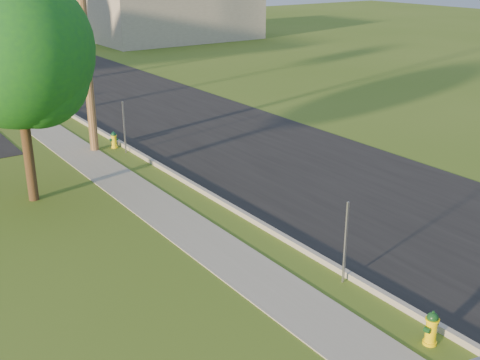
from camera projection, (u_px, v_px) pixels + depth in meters
name	position (u px, v px, depth m)	size (l,w,h in m)	color
road	(315.00, 175.00, 20.56)	(8.00, 120.00, 0.02)	black
curb	(216.00, 198.00, 18.40)	(0.15, 120.00, 0.15)	gray
sidewalk	(166.00, 213.00, 17.49)	(1.50, 120.00, 0.03)	gray
utility_pole_mid	(83.00, 18.00, 21.50)	(1.40, 0.32, 9.80)	brown
sign_post_near	(346.00, 243.00, 13.48)	(0.05, 0.04, 2.00)	gray
sign_post_mid	(124.00, 127.00, 22.56)	(0.05, 0.04, 2.00)	gray
sign_post_far	(28.00, 77.00, 31.96)	(0.05, 0.04, 2.00)	gray
distant_building	(170.00, 16.00, 54.01)	(14.00, 10.00, 4.00)	gray
tree_verge	(20.00, 57.00, 16.98)	(4.48, 4.48, 6.80)	#3A2916
hydrant_near	(432.00, 328.00, 11.51)	(0.38, 0.34, 0.73)	#FFD901
hydrant_mid	(114.00, 140.00, 23.40)	(0.34, 0.30, 0.66)	yellow
hydrant_far	(40.00, 97.00, 30.17)	(0.42, 0.37, 0.81)	#E4C000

